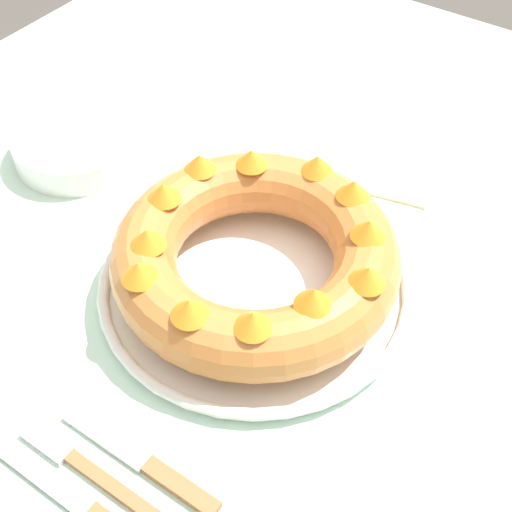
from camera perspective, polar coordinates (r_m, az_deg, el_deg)
dining_table at (r=0.83m, az=0.83°, el=-5.49°), size 1.30×1.23×0.76m
serving_dish at (r=0.75m, az=0.00°, el=-2.26°), size 0.33×0.33×0.02m
bundt_cake at (r=0.72m, az=-0.00°, el=0.10°), size 0.29×0.29×0.08m
fork at (r=0.65m, az=-13.10°, el=-16.40°), size 0.02×0.18×0.01m
cake_knife at (r=0.65m, az=-8.53°, el=-16.25°), size 0.02×0.17×0.01m
side_bowl at (r=0.93m, az=-14.11°, el=8.58°), size 0.16×0.16×0.04m
napkin at (r=0.92m, az=11.39°, el=7.26°), size 0.16×0.13×0.00m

